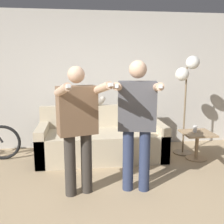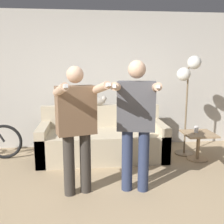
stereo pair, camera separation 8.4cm
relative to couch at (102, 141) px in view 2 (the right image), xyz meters
The scene contains 9 objects.
ground_plane 1.88m from the couch, 88.14° to the right, with size 16.00×16.00×0.00m, color tan.
wall_back 1.24m from the couch, 85.21° to the left, with size 10.00×0.05×2.60m.
couch is the anchor object (origin of this frame).
person_left 1.49m from the couch, 107.48° to the right, with size 0.65×0.76×1.61m.
person_right 1.49m from the couch, 75.49° to the right, with size 0.63×0.75×1.68m.
cat 0.75m from the couch, 100.92° to the left, with size 0.43×0.13×0.17m.
floor_lamp 1.87m from the couch, ahead, with size 0.42×0.34×1.77m.
side_table 1.65m from the couch, 10.35° to the right, with size 0.51×0.51×0.47m.
cup 1.62m from the couch, ahead, with size 0.07×0.07×0.11m.
Camera 2 is at (-0.37, -2.55, 1.66)m, focal length 42.00 mm.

